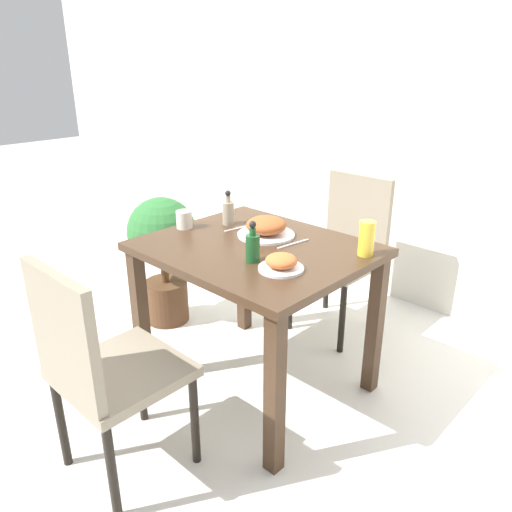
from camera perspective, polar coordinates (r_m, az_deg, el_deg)
ground_plane at (r=2.54m, az=0.00°, el=-14.24°), size 16.00×16.00×0.00m
wall_back at (r=3.16m, az=17.74°, el=17.41°), size 8.00×0.05×2.60m
dining_table at (r=2.23m, az=0.00°, el=-1.53°), size 0.95×0.80×0.72m
chair_near at (r=1.86m, az=-17.36°, el=-11.71°), size 0.42×0.42×0.88m
chair_far at (r=2.87m, az=10.15°, el=1.19°), size 0.42×0.42×0.88m
food_plate at (r=2.29m, az=1.17°, el=3.28°), size 0.26×0.26×0.09m
side_plate at (r=1.93m, az=2.89°, el=-0.81°), size 0.18×0.18×0.07m
drink_cup at (r=2.42m, az=-8.20°, el=4.15°), size 0.08×0.08×0.08m
juice_glass at (r=2.11m, az=12.52°, el=1.97°), size 0.07×0.07×0.15m
sauce_bottle at (r=2.45m, az=-3.19°, el=5.10°), size 0.06×0.06×0.17m
condiment_bottle at (r=2.00m, az=-0.38°, el=1.12°), size 0.06×0.06×0.17m
fork_utensil at (r=2.41m, az=-1.70°, el=3.27°), size 0.04×0.19×0.00m
spoon_utensil at (r=2.21m, az=4.28°, el=1.39°), size 0.04×0.18×0.00m
potted_plant_left at (r=2.92m, az=-10.58°, el=1.04°), size 0.39×0.39×0.76m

